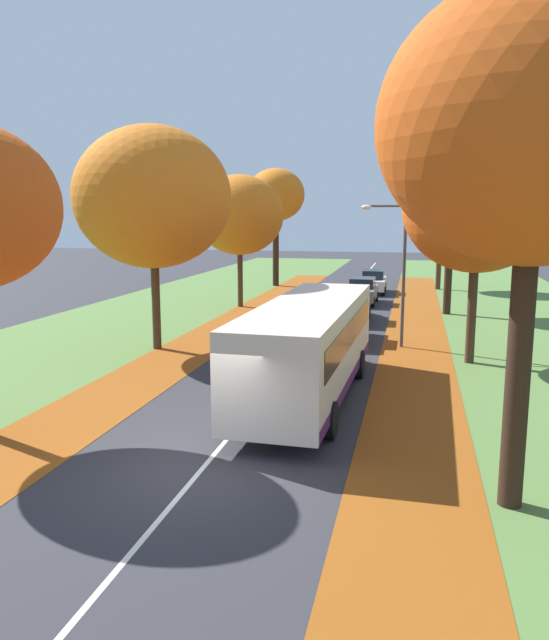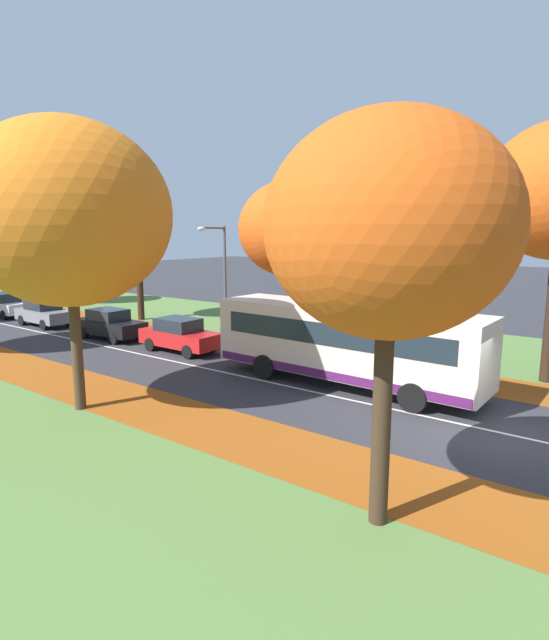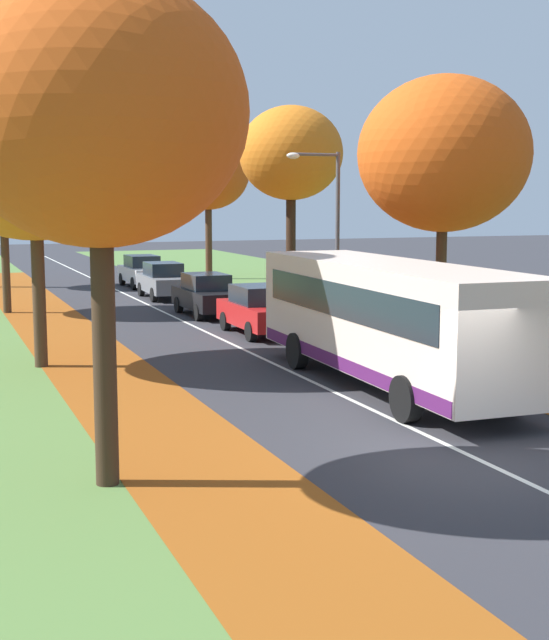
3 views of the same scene
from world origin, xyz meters
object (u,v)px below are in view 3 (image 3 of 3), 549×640
at_px(car_red_lead, 260,310).
at_px(tree_right_near, 444,154).
at_px(streetlamp_right, 329,222).
at_px(car_white_fourth_in_line, 143,271).
at_px(tree_left_near, 33,131).
at_px(tree_left_nearest, 98,113).
at_px(tree_right_mid, 291,154).
at_px(car_grey_third_in_line, 164,280).
at_px(car_black_following, 207,295).
at_px(bus, 388,316).
at_px(tree_right_far, 208,173).
at_px(tree_left_mid, 2,173).

bearing_deg(car_red_lead, tree_right_near, -30.54).
bearing_deg(car_red_lead, streetlamp_right, -18.47).
bearing_deg(car_white_fourth_in_line, tree_left_near, -110.05).
relative_size(streetlamp_right, car_white_fourth_in_line, 1.42).
xyz_separation_m(tree_left_nearest, tree_right_mid, (12.48, 22.71, 0.68)).
distance_m(tree_right_mid, streetlamp_right, 10.25).
xyz_separation_m(tree_right_mid, car_grey_third_in_line, (-4.99, 3.00, -5.61)).
xyz_separation_m(tree_left_nearest, car_grey_third_in_line, (7.49, 25.70, -4.93)).
bearing_deg(car_black_following, bus, -89.50).
height_order(tree_right_far, car_grey_third_in_line, tree_right_far).
height_order(tree_left_mid, car_grey_third_in_line, tree_left_mid).
bearing_deg(car_red_lead, bus, -90.54).
xyz_separation_m(tree_left_mid, tree_right_far, (11.97, 11.73, 0.45)).
relative_size(tree_right_mid, streetlamp_right, 1.42).
relative_size(tree_left_near, car_white_fourth_in_line, 2.15).
height_order(tree_left_nearest, car_red_lead, tree_left_nearest).
bearing_deg(car_white_fourth_in_line, bus, -90.32).
xyz_separation_m(tree_right_near, tree_right_far, (-0.44, 23.65, 0.08)).
bearing_deg(car_grey_third_in_line, tree_right_near, -70.26).
distance_m(streetlamp_right, car_white_fourth_in_line, 18.46).
relative_size(tree_right_near, car_red_lead, 1.98).
distance_m(tree_right_mid, tree_right_far, 11.85).
bearing_deg(tree_right_mid, tree_left_near, -135.28).
relative_size(tree_right_far, streetlamp_right, 1.34).
relative_size(car_red_lead, car_grey_third_in_line, 1.00).
bearing_deg(tree_right_far, car_black_following, -107.44).
distance_m(car_black_following, car_grey_third_in_line, 6.58).
distance_m(tree_left_mid, tree_right_mid, 12.13).
bearing_deg(bus, tree_left_nearest, -147.24).
bearing_deg(tree_left_nearest, car_white_fourth_in_line, 76.01).
distance_m(tree_right_near, car_white_fourth_in_line, 21.58).
xyz_separation_m(tree_right_near, tree_right_mid, (-0.32, 11.82, 0.55)).
bearing_deg(car_red_lead, car_black_following, 92.29).
bearing_deg(car_red_lead, car_grey_third_in_line, 91.15).
height_order(tree_left_near, tree_left_mid, tree_left_near).
bearing_deg(tree_left_near, tree_left_nearest, -91.30).
bearing_deg(car_red_lead, tree_right_far, 77.36).
height_order(car_black_following, car_grey_third_in_line, same).
bearing_deg(car_black_following, tree_left_near, -130.42).
relative_size(tree_left_nearest, tree_left_near, 0.86).
distance_m(tree_right_near, tree_right_mid, 11.83).
bearing_deg(tree_left_nearest, tree_right_far, 70.31).
bearing_deg(car_red_lead, tree_left_near, -156.20).
bearing_deg(tree_right_mid, car_grey_third_in_line, 149.04).
bearing_deg(tree_right_mid, streetlamp_right, -105.21).
distance_m(streetlamp_right, bus, 8.79).
distance_m(tree_right_mid, bus, 19.03).
xyz_separation_m(streetlamp_right, car_grey_third_in_line, (-2.40, 12.54, -2.92)).
bearing_deg(tree_left_near, tree_left_mid, 89.31).
relative_size(tree_right_near, tree_right_far, 1.03).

